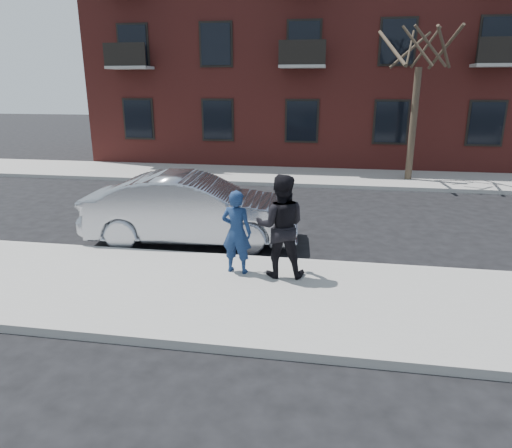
% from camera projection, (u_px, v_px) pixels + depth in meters
% --- Properties ---
extents(ground, '(100.00, 100.00, 0.00)m').
position_uv_depth(ground, '(243.00, 294.00, 8.44)').
color(ground, black).
rests_on(ground, ground).
extents(near_sidewalk, '(50.00, 3.50, 0.15)m').
position_uv_depth(near_sidewalk, '(240.00, 296.00, 8.19)').
color(near_sidewalk, gray).
rests_on(near_sidewalk, ground).
extents(near_curb, '(50.00, 0.10, 0.15)m').
position_uv_depth(near_curb, '(256.00, 260.00, 9.88)').
color(near_curb, '#999691').
rests_on(near_curb, ground).
extents(far_sidewalk, '(50.00, 3.50, 0.15)m').
position_uv_depth(far_sidewalk, '(295.00, 176.00, 19.03)').
color(far_sidewalk, gray).
rests_on(far_sidewalk, ground).
extents(far_curb, '(50.00, 0.10, 0.15)m').
position_uv_depth(far_curb, '(291.00, 185.00, 17.34)').
color(far_curb, '#999691').
rests_on(far_curb, ground).
extents(apartment_building, '(24.30, 10.30, 12.30)m').
position_uv_depth(apartment_building, '(348.00, 35.00, 23.31)').
color(apartment_building, maroon).
rests_on(apartment_building, ground).
extents(street_tree, '(3.60, 3.60, 6.80)m').
position_uv_depth(street_tree, '(422.00, 33.00, 16.49)').
color(street_tree, '#34291E').
rests_on(street_tree, far_sidewalk).
extents(silver_sedan, '(5.21, 2.21, 1.67)m').
position_uv_depth(silver_sedan, '(192.00, 209.00, 11.01)').
color(silver_sedan, '#999BA3').
rests_on(silver_sedan, ground).
extents(man_hoodie, '(0.66, 0.53, 1.66)m').
position_uv_depth(man_hoodie, '(237.00, 232.00, 8.84)').
color(man_hoodie, navy).
rests_on(man_hoodie, near_sidewalk).
extents(man_peacoat, '(1.02, 0.83, 1.99)m').
position_uv_depth(man_peacoat, '(281.00, 226.00, 8.64)').
color(man_peacoat, black).
rests_on(man_peacoat, near_sidewalk).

